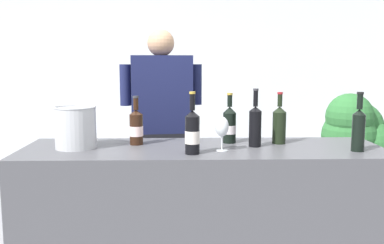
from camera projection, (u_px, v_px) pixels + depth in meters
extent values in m
cube|color=silver|center=(192.00, 63.00, 5.02)|extent=(8.00, 0.10, 2.80)
cube|color=#4C4C51|center=(203.00, 224.00, 2.58)|extent=(2.10, 0.64, 0.93)
cylinder|color=black|center=(192.00, 135.00, 2.33)|extent=(0.08, 0.08, 0.20)
cone|color=black|center=(192.00, 113.00, 2.31)|extent=(0.08, 0.08, 0.03)
cylinder|color=black|center=(192.00, 102.00, 2.31)|extent=(0.03, 0.03, 0.09)
cylinder|color=#B79333|center=(192.00, 93.00, 2.30)|extent=(0.03, 0.03, 0.01)
cylinder|color=silver|center=(192.00, 137.00, 2.33)|extent=(0.08, 0.08, 0.07)
cylinder|color=black|center=(255.00, 129.00, 2.53)|extent=(0.07, 0.07, 0.21)
cone|color=black|center=(255.00, 109.00, 2.52)|extent=(0.07, 0.07, 0.03)
cylinder|color=black|center=(256.00, 99.00, 2.51)|extent=(0.03, 0.03, 0.09)
cylinder|color=#333338|center=(256.00, 90.00, 2.50)|extent=(0.03, 0.03, 0.01)
cylinder|color=black|center=(136.00, 129.00, 2.60)|extent=(0.08, 0.08, 0.18)
cone|color=black|center=(136.00, 112.00, 2.58)|extent=(0.08, 0.08, 0.03)
cylinder|color=black|center=(136.00, 104.00, 2.57)|extent=(0.03, 0.03, 0.07)
cylinder|color=#333338|center=(136.00, 97.00, 2.57)|extent=(0.04, 0.04, 0.01)
cylinder|color=#F3CDCA|center=(136.00, 131.00, 2.60)|extent=(0.08, 0.08, 0.06)
cylinder|color=black|center=(279.00, 128.00, 2.63)|extent=(0.08, 0.08, 0.19)
cone|color=black|center=(280.00, 109.00, 2.61)|extent=(0.08, 0.08, 0.03)
cylinder|color=black|center=(280.00, 100.00, 2.60)|extent=(0.03, 0.03, 0.08)
cylinder|color=maroon|center=(280.00, 93.00, 2.60)|extent=(0.03, 0.03, 0.01)
cylinder|color=black|center=(229.00, 128.00, 2.65)|extent=(0.08, 0.08, 0.18)
cone|color=black|center=(230.00, 110.00, 2.64)|extent=(0.08, 0.08, 0.04)
cylinder|color=black|center=(230.00, 101.00, 2.63)|extent=(0.03, 0.03, 0.07)
cylinder|color=#B79333|center=(230.00, 94.00, 2.62)|extent=(0.03, 0.03, 0.01)
cylinder|color=silver|center=(229.00, 129.00, 2.65)|extent=(0.08, 0.08, 0.05)
cylinder|color=black|center=(358.00, 133.00, 2.40)|extent=(0.07, 0.07, 0.20)
cone|color=black|center=(359.00, 112.00, 2.39)|extent=(0.07, 0.07, 0.03)
cylinder|color=black|center=(360.00, 102.00, 2.38)|extent=(0.03, 0.03, 0.08)
cylinder|color=black|center=(360.00, 93.00, 2.37)|extent=(0.04, 0.04, 0.01)
cylinder|color=silver|center=(222.00, 150.00, 2.42)|extent=(0.07, 0.07, 0.00)
cylinder|color=silver|center=(222.00, 143.00, 2.42)|extent=(0.01, 0.01, 0.08)
ellipsoid|color=silver|center=(222.00, 127.00, 2.40)|extent=(0.07, 0.07, 0.11)
ellipsoid|color=maroon|center=(222.00, 130.00, 2.41)|extent=(0.06, 0.06, 0.04)
cylinder|color=silver|center=(76.00, 128.00, 2.49)|extent=(0.23, 0.23, 0.23)
torus|color=silver|center=(75.00, 107.00, 2.47)|extent=(0.24, 0.24, 0.01)
cube|color=black|center=(162.00, 191.00, 3.27)|extent=(0.42, 0.28, 0.91)
cube|color=#191E47|center=(161.00, 94.00, 3.16)|extent=(0.46, 0.29, 0.56)
sphere|color=tan|center=(161.00, 43.00, 3.11)|extent=(0.19, 0.19, 0.19)
cylinder|color=#191E47|center=(196.00, 84.00, 3.19)|extent=(0.08, 0.08, 0.30)
cylinder|color=#191E47|center=(125.00, 85.00, 3.12)|extent=(0.08, 0.08, 0.30)
cylinder|color=brown|center=(355.00, 214.00, 3.69)|extent=(0.36, 0.36, 0.26)
sphere|color=#2D6B33|center=(363.00, 149.00, 3.60)|extent=(0.32, 0.32, 0.32)
sphere|color=#2D6B33|center=(370.00, 145.00, 3.59)|extent=(0.40, 0.40, 0.40)
sphere|color=#2D6B33|center=(356.00, 128.00, 3.69)|extent=(0.45, 0.45, 0.45)
sphere|color=#2D6B33|center=(354.00, 149.00, 3.61)|extent=(0.45, 0.45, 0.45)
sphere|color=#2D6B33|center=(350.00, 117.00, 3.52)|extent=(0.38, 0.38, 0.38)
sphere|color=#2D6B33|center=(349.00, 135.00, 3.56)|extent=(0.44, 0.44, 0.44)
cylinder|color=#4C3823|center=(357.00, 165.00, 3.63)|extent=(0.05, 0.05, 0.60)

